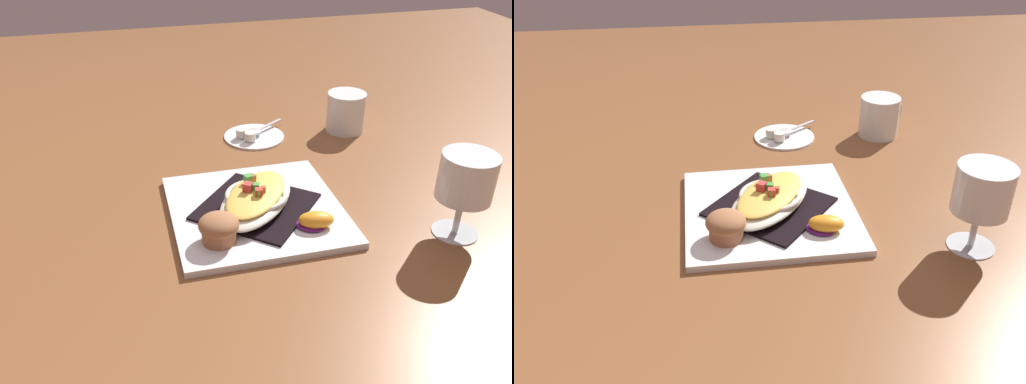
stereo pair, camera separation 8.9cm
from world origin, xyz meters
TOP-DOWN VIEW (x-y plane):
  - ground_plane at (0.00, 0.00)m, footprint 2.60×2.60m
  - square_plate at (0.00, 0.00)m, footprint 0.28×0.28m
  - folded_napkin at (0.00, 0.00)m, footprint 0.24×0.24m
  - gratin_dish at (-0.00, 0.00)m, footprint 0.20×0.22m
  - muffin at (-0.08, -0.08)m, footprint 0.06×0.06m
  - orange_garnish at (0.08, -0.08)m, footprint 0.07×0.06m
  - coffee_mug at (0.28, 0.28)m, footprint 0.11×0.08m
  - stemmed_glass at (0.29, -0.13)m, footprint 0.08×0.08m
  - creamer_saucer at (0.07, 0.29)m, footprint 0.13×0.13m
  - spoon at (0.08, 0.29)m, footprint 0.10×0.08m
  - creamer_cup_0 at (0.04, 0.29)m, footprint 0.02×0.02m
  - creamer_cup_1 at (0.06, 0.27)m, footprint 0.02×0.02m

SIDE VIEW (x-z plane):
  - ground_plane at x=0.00m, z-range 0.00..0.00m
  - creamer_saucer at x=0.07m, z-range 0.00..0.01m
  - square_plate at x=0.00m, z-range 0.00..0.01m
  - spoon at x=0.08m, z-range 0.01..0.02m
  - folded_napkin at x=0.00m, z-range 0.01..0.02m
  - creamer_cup_0 at x=0.04m, z-range 0.01..0.02m
  - creamer_cup_1 at x=0.06m, z-range 0.01..0.02m
  - orange_garnish at x=0.08m, z-range 0.01..0.03m
  - gratin_dish at x=0.00m, z-range 0.01..0.05m
  - muffin at x=-0.08m, z-range 0.01..0.06m
  - coffee_mug at x=0.28m, z-range 0.00..0.08m
  - stemmed_glass at x=0.29m, z-range 0.02..0.16m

